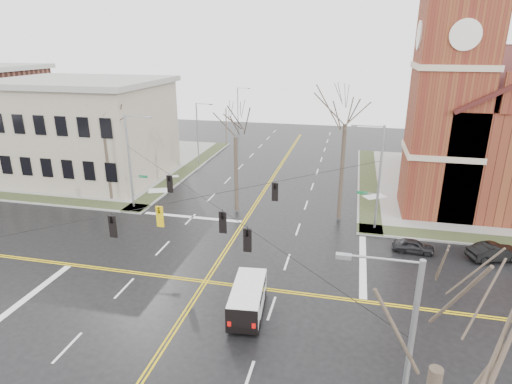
% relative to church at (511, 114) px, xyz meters
% --- Properties ---
extents(ground, '(120.00, 120.00, 0.00)m').
position_rel_church_xyz_m(ground, '(-24.76, -24.78, -8.43)').
color(ground, black).
rests_on(ground, ground).
extents(sidewalks, '(80.00, 80.00, 0.17)m').
position_rel_church_xyz_m(sidewalks, '(-24.76, -24.78, -8.36)').
color(sidewalks, gray).
rests_on(sidewalks, ground).
extents(road_markings, '(100.00, 100.00, 0.01)m').
position_rel_church_xyz_m(road_markings, '(-24.76, -24.78, -8.43)').
color(road_markings, gold).
rests_on(road_markings, ground).
extents(church, '(24.28, 27.48, 27.50)m').
position_rel_church_xyz_m(church, '(0.00, 0.00, 0.00)').
color(church, maroon).
rests_on(church, ground).
extents(civic_building_a, '(18.00, 14.00, 11.00)m').
position_rel_church_xyz_m(civic_building_a, '(-46.76, -4.78, -2.93)').
color(civic_building_a, gray).
rests_on(civic_building_a, ground).
extents(signal_pole_ne, '(2.75, 0.22, 9.00)m').
position_rel_church_xyz_m(signal_pole_ne, '(-13.44, -13.28, -3.48)').
color(signal_pole_ne, gray).
rests_on(signal_pole_ne, ground).
extents(signal_pole_nw, '(2.75, 0.22, 9.00)m').
position_rel_church_xyz_m(signal_pole_nw, '(-36.09, -13.28, -3.48)').
color(signal_pole_nw, gray).
rests_on(signal_pole_nw, ground).
extents(signal_pole_se, '(2.75, 0.22, 9.00)m').
position_rel_church_xyz_m(signal_pole_se, '(-13.44, -36.28, -3.48)').
color(signal_pole_se, gray).
rests_on(signal_pole_se, ground).
extents(span_wires, '(23.02, 23.02, 0.03)m').
position_rel_church_xyz_m(span_wires, '(-24.76, -24.78, -2.23)').
color(span_wires, black).
rests_on(span_wires, ground).
extents(traffic_signals, '(8.21, 8.26, 1.30)m').
position_rel_church_xyz_m(traffic_signals, '(-24.76, -25.45, -2.98)').
color(traffic_signals, black).
rests_on(traffic_signals, ground).
extents(streetlight_north_a, '(2.30, 0.20, 8.00)m').
position_rel_church_xyz_m(streetlight_north_a, '(-35.42, 3.22, -3.97)').
color(streetlight_north_a, gray).
rests_on(streetlight_north_a, ground).
extents(streetlight_north_b, '(2.30, 0.20, 8.00)m').
position_rel_church_xyz_m(streetlight_north_b, '(-35.42, 23.22, -3.97)').
color(streetlight_north_b, gray).
rests_on(streetlight_north_b, ground).
extents(cargo_van, '(2.28, 4.86, 1.79)m').
position_rel_church_xyz_m(cargo_van, '(-21.10, -27.39, -7.38)').
color(cargo_van, silver).
rests_on(cargo_van, ground).
extents(parked_car_a, '(3.21, 1.48, 1.06)m').
position_rel_church_xyz_m(parked_car_a, '(-10.48, -17.01, -7.90)').
color(parked_car_a, black).
rests_on(parked_car_a, ground).
extents(parked_car_b, '(4.21, 2.70, 1.31)m').
position_rel_church_xyz_m(parked_car_b, '(-4.69, -16.98, -7.78)').
color(parked_car_b, black).
rests_on(parked_car_b, ground).
extents(tree_nw_far, '(4.00, 4.00, 10.19)m').
position_rel_church_xyz_m(tree_nw_far, '(-39.58, -11.71, -1.04)').
color(tree_nw_far, '#3C2E26').
rests_on(tree_nw_far, ground).
extents(tree_nw_near, '(4.00, 4.00, 10.67)m').
position_rel_church_xyz_m(tree_nw_near, '(-26.13, -11.88, -0.70)').
color(tree_nw_near, '#3C2E26').
rests_on(tree_nw_near, ground).
extents(tree_ne, '(4.00, 4.00, 13.00)m').
position_rel_church_xyz_m(tree_ne, '(-16.42, -11.67, 0.95)').
color(tree_ne, '#3C2E26').
rests_on(tree_ne, ground).
extents(tree_se, '(4.00, 4.00, 11.51)m').
position_rel_church_xyz_m(tree_se, '(-13.19, -39.50, -0.11)').
color(tree_se, '#3C2E26').
rests_on(tree_se, ground).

